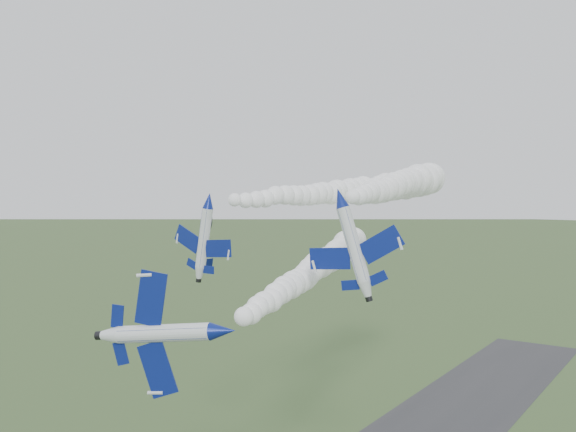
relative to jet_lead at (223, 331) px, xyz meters
name	(u,v)px	position (x,y,z in m)	size (l,w,h in m)	color
jet_lead	(223,331)	(0.00, 0.00, 0.00)	(5.69, 12.61, 10.67)	silver
smoke_trail_jet_lead	(316,268)	(-9.90, 30.72, 1.42)	(4.45, 57.46, 4.45)	white
jet_pair_left	(208,200)	(-20.22, 21.39, 10.29)	(9.68, 11.79, 3.24)	silver
smoke_trail_jet_pair_left	(348,190)	(-19.43, 56.82, 11.49)	(5.41, 65.80, 5.41)	white
jet_pair_right	(340,198)	(-1.00, 21.28, 10.79)	(10.52, 12.83, 4.07)	silver
smoke_trail_jet_pair_right	(403,184)	(-8.63, 55.42, 12.47)	(5.95, 64.45, 5.95)	white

